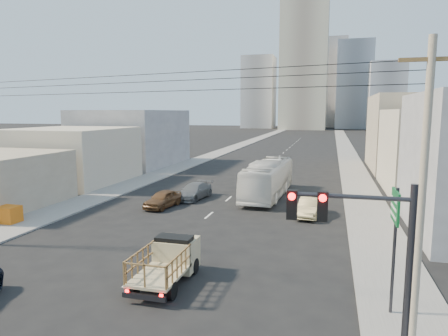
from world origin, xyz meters
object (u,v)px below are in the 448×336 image
at_px(sedan_brown, 163,199).
at_px(sedan_grey, 194,191).
at_px(flatbed_pickup, 168,259).
at_px(traffic_signal, 367,255).
at_px(green_sign, 395,221).
at_px(crate_stack, 6,214).
at_px(utility_pole, 422,197).
at_px(city_bus, 268,179).
at_px(sedan_tan, 309,207).

distance_m(sedan_brown, sedan_grey, 3.98).
relative_size(flatbed_pickup, sedan_grey, 0.92).
xyz_separation_m(traffic_signal, green_sign, (1.39, 5.01, -0.34)).
bearing_deg(flatbed_pickup, sedan_grey, 105.50).
xyz_separation_m(flatbed_pickup, green_sign, (9.45, -0.61, 2.65)).
xyz_separation_m(traffic_signal, crate_stack, (-22.77, 11.62, -3.39)).
bearing_deg(green_sign, utility_pole, -82.33).
distance_m(city_bus, utility_pole, 24.74).
relative_size(sedan_brown, green_sign, 0.82).
bearing_deg(sedan_brown, sedan_grey, 78.70).
bearing_deg(flatbed_pickup, utility_pole, -17.63).
bearing_deg(green_sign, flatbed_pickup, 176.30).
xyz_separation_m(sedan_tan, traffic_signal, (2.41, -19.24, 3.39)).
height_order(flatbed_pickup, utility_pole, utility_pole).
bearing_deg(sedan_tan, sedan_brown, -173.28).
relative_size(sedan_brown, sedan_tan, 0.98).
bearing_deg(utility_pole, green_sign, 97.67).
height_order(sedan_tan, traffic_signal, traffic_signal).
bearing_deg(traffic_signal, sedan_brown, 126.73).
relative_size(city_bus, sedan_grey, 2.48).
bearing_deg(sedan_tan, sedan_grey, 166.95).
bearing_deg(crate_stack, green_sign, -15.30).
xyz_separation_m(sedan_brown, traffic_signal, (14.16, -18.98, 3.38)).
bearing_deg(flatbed_pickup, crate_stack, 157.82).
distance_m(flatbed_pickup, green_sign, 9.84).
height_order(sedan_brown, crate_stack, sedan_brown).
bearing_deg(green_sign, sedan_tan, 104.94).
relative_size(sedan_grey, traffic_signal, 0.80).
xyz_separation_m(city_bus, utility_pole, (8.26, -23.06, 3.53)).
bearing_deg(utility_pole, sedan_tan, 103.88).
relative_size(traffic_signal, utility_pole, 0.60).
distance_m(sedan_tan, traffic_signal, 19.69).
bearing_deg(flatbed_pickup, sedan_tan, 67.47).
bearing_deg(traffic_signal, sedan_grey, 119.40).
height_order(sedan_brown, sedan_tan, sedan_brown).
height_order(green_sign, crate_stack, green_sign).
relative_size(sedan_brown, utility_pole, 0.41).
bearing_deg(crate_stack, sedan_brown, 40.56).
relative_size(city_bus, traffic_signal, 1.98).
xyz_separation_m(green_sign, crate_stack, (-24.16, 6.61, -3.05)).
xyz_separation_m(sedan_grey, crate_stack, (-9.97, -11.11, -0.00)).
bearing_deg(sedan_tan, utility_pole, -70.67).
distance_m(sedan_brown, utility_pole, 23.33).
bearing_deg(sedan_brown, crate_stack, -130.76).
relative_size(sedan_grey, green_sign, 0.96).
height_order(sedan_grey, utility_pole, utility_pole).
height_order(sedan_tan, utility_pole, utility_pole).
bearing_deg(sedan_grey, traffic_signal, -52.54).
distance_m(sedan_grey, utility_pole, 25.30).
relative_size(sedan_tan, green_sign, 0.84).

